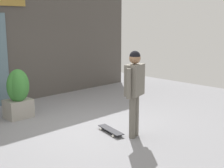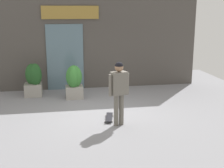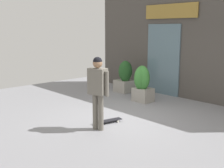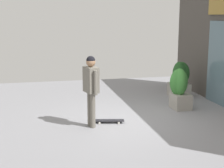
{
  "view_description": "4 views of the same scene",
  "coord_description": "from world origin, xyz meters",
  "px_view_note": "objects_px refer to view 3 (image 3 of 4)",
  "views": [
    {
      "loc": [
        -4.25,
        -5.02,
        2.32
      ],
      "look_at": [
        0.16,
        -0.54,
        1.04
      ],
      "focal_mm": 48.95,
      "sensor_mm": 36.0,
      "label": 1
    },
    {
      "loc": [
        -1.32,
        -8.98,
        3.14
      ],
      "look_at": [
        0.16,
        -0.54,
        1.04
      ],
      "focal_mm": 49.36,
      "sensor_mm": 36.0,
      "label": 2
    },
    {
      "loc": [
        5.35,
        -5.32,
        2.43
      ],
      "look_at": [
        0.16,
        -0.54,
        1.04
      ],
      "focal_mm": 45.82,
      "sensor_mm": 36.0,
      "label": 3
    },
    {
      "loc": [
        8.17,
        -2.34,
        2.7
      ],
      "look_at": [
        0.16,
        -0.54,
        1.04
      ],
      "focal_mm": 53.76,
      "sensor_mm": 36.0,
      "label": 4
    }
  ],
  "objects_px": {
    "skateboard": "(108,121)",
    "planter_box_left": "(125,76)",
    "planter_box_right": "(142,83)",
    "skateboarder": "(98,85)"
  },
  "relations": [
    {
      "from": "skateboard",
      "to": "planter_box_left",
      "type": "xyz_separation_m",
      "value": [
        -2.33,
        2.97,
        0.56
      ]
    },
    {
      "from": "planter_box_left",
      "to": "planter_box_right",
      "type": "bearing_deg",
      "value": -24.22
    },
    {
      "from": "planter_box_left",
      "to": "planter_box_right",
      "type": "height_order",
      "value": "planter_box_left"
    },
    {
      "from": "planter_box_right",
      "to": "skateboarder",
      "type": "bearing_deg",
      "value": -69.09
    },
    {
      "from": "skateboard",
      "to": "skateboarder",
      "type": "bearing_deg",
      "value": -147.01
    },
    {
      "from": "planter_box_left",
      "to": "planter_box_right",
      "type": "distance_m",
      "value": 1.58
    },
    {
      "from": "skateboard",
      "to": "planter_box_left",
      "type": "distance_m",
      "value": 3.82
    },
    {
      "from": "skateboarder",
      "to": "planter_box_right",
      "type": "height_order",
      "value": "skateboarder"
    },
    {
      "from": "planter_box_left",
      "to": "planter_box_right",
      "type": "relative_size",
      "value": 1.0
    },
    {
      "from": "planter_box_right",
      "to": "skateboard",
      "type": "bearing_deg",
      "value": -69.12
    }
  ]
}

